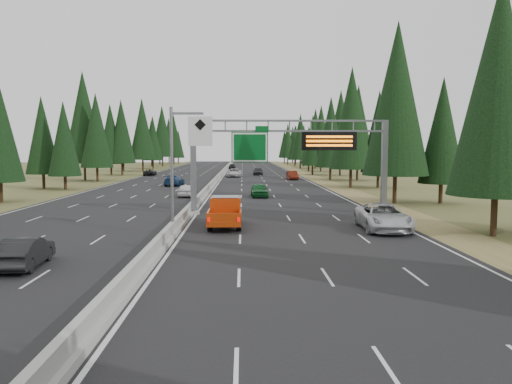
{
  "coord_description": "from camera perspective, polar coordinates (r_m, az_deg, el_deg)",
  "views": [
    {
      "loc": [
        4.43,
        -6.19,
        5.5
      ],
      "look_at": [
        5.12,
        20.0,
        3.23
      ],
      "focal_mm": 35.0,
      "sensor_mm": 36.0,
      "label": 1
    }
  ],
  "objects": [
    {
      "name": "road",
      "position": [
        86.48,
        -4.45,
        1.33
      ],
      "size": [
        32.0,
        260.0,
        0.08
      ],
      "primitive_type": "cube",
      "color": "black",
      "rests_on": "ground"
    },
    {
      "name": "shoulder_right",
      "position": [
        87.4,
        7.29,
        1.33
      ],
      "size": [
        3.6,
        260.0,
        0.06
      ],
      "primitive_type": "cube",
      "color": "olive",
      "rests_on": "ground"
    },
    {
      "name": "shoulder_left",
      "position": [
        89.18,
        -15.95,
        1.25
      ],
      "size": [
        3.6,
        260.0,
        0.06
      ],
      "primitive_type": "cube",
      "color": "brown",
      "rests_on": "ground"
    },
    {
      "name": "median_barrier",
      "position": [
        86.46,
        -4.45,
        1.57
      ],
      "size": [
        0.7,
        260.0,
        0.85
      ],
      "color": "gray",
      "rests_on": "road"
    },
    {
      "name": "sign_gantry",
      "position": [
        41.32,
        4.74,
        4.62
      ],
      "size": [
        16.75,
        0.98,
        7.8
      ],
      "color": "slate",
      "rests_on": "road"
    },
    {
      "name": "hov_sign_pole",
      "position": [
        31.41,
        -8.56,
        3.49
      ],
      "size": [
        2.8,
        0.5,
        8.0
      ],
      "color": "slate",
      "rests_on": "road"
    },
    {
      "name": "tree_row_right",
      "position": [
        70.5,
        13.01,
        7.82
      ],
      "size": [
        11.62,
        239.95,
        18.63
      ],
      "color": "black",
      "rests_on": "ground"
    },
    {
      "name": "tree_row_left",
      "position": [
        82.03,
        -20.45,
        7.51
      ],
      "size": [
        11.54,
        238.34,
        18.98
      ],
      "color": "black",
      "rests_on": "ground"
    },
    {
      "name": "silver_minivan",
      "position": [
        34.42,
        14.33,
        -2.78
      ],
      "size": [
        3.14,
        6.42,
        1.76
      ],
      "primitive_type": "imported",
      "rotation": [
        0.0,
        0.0,
        -0.04
      ],
      "color": "silver",
      "rests_on": "road"
    },
    {
      "name": "red_pickup",
      "position": [
        35.25,
        -3.5,
        -2.05
      ],
      "size": [
        2.22,
        6.23,
        2.03
      ],
      "color": "black",
      "rests_on": "road"
    },
    {
      "name": "car_ahead_green",
      "position": [
        56.32,
        0.38,
        0.24
      ],
      "size": [
        1.98,
        4.65,
        1.57
      ],
      "primitive_type": "imported",
      "rotation": [
        0.0,
        0.0,
        0.03
      ],
      "color": "#155B25",
      "rests_on": "road"
    },
    {
      "name": "car_ahead_dkred",
      "position": [
        88.13,
        4.16,
        1.92
      ],
      "size": [
        1.87,
        4.71,
        1.52
      ],
      "primitive_type": "imported",
      "rotation": [
        0.0,
        0.0,
        0.06
      ],
      "color": "#5E1A0D",
      "rests_on": "road"
    },
    {
      "name": "car_ahead_dkgrey",
      "position": [
        103.67,
        0.23,
        2.36
      ],
      "size": [
        2.16,
        5.0,
        1.43
      ],
      "primitive_type": "imported",
      "rotation": [
        0.0,
        0.0,
        -0.03
      ],
      "color": "black",
      "rests_on": "road"
    },
    {
      "name": "car_ahead_white",
      "position": [
        96.57,
        -2.49,
        2.21
      ],
      "size": [
        2.85,
        5.86,
        1.61
      ],
      "primitive_type": "imported",
      "rotation": [
        0.0,
        0.0,
        -0.03
      ],
      "color": "silver",
      "rests_on": "road"
    },
    {
      "name": "car_ahead_far",
      "position": [
        135.73,
        -2.75,
        2.97
      ],
      "size": [
        1.91,
        4.26,
        1.42
      ],
      "primitive_type": "imported",
      "rotation": [
        0.0,
        0.0,
        -0.06
      ],
      "color": "black",
      "rests_on": "road"
    },
    {
      "name": "car_onc_near",
      "position": [
        25.3,
        -24.91,
        -6.24
      ],
      "size": [
        1.82,
        4.4,
        1.42
      ],
      "primitive_type": "imported",
      "rotation": [
        0.0,
        0.0,
        3.22
      ],
      "color": "black",
      "rests_on": "road"
    },
    {
      "name": "car_onc_blue",
      "position": [
        74.41,
        -9.33,
        1.33
      ],
      "size": [
        2.66,
        5.61,
        1.58
      ],
      "primitive_type": "imported",
      "rotation": [
        0.0,
        0.0,
        3.06
      ],
      "color": "navy",
      "rests_on": "road"
    },
    {
      "name": "car_onc_white",
      "position": [
        57.19,
        -7.97,
        0.19
      ],
      "size": [
        1.71,
        4.21,
        1.43
      ],
      "primitive_type": "imported",
      "rotation": [
        0.0,
        0.0,
        3.14
      ],
      "color": "silver",
      "rests_on": "road"
    },
    {
      "name": "car_onc_far",
      "position": [
        103.88,
        -12.02,
        2.23
      ],
      "size": [
        2.45,
        4.94,
        1.35
      ],
      "primitive_type": "imported",
      "rotation": [
        0.0,
        0.0,
        3.19
      ],
      "color": "black",
      "rests_on": "road"
    }
  ]
}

